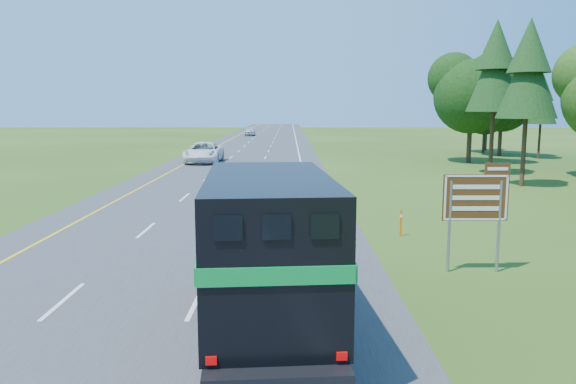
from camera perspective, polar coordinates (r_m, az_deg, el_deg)
name	(u,v)px	position (r m, az deg, el deg)	size (l,w,h in m)	color
road	(244,163)	(54.18, -4.52, 2.95)	(15.00, 260.00, 0.04)	#38383A
lane_markings	(244,163)	(54.18, -4.52, 2.97)	(11.15, 260.00, 0.01)	yellow
horse_truck	(267,247)	(13.19, -2.12, -5.58)	(3.32, 8.72, 3.78)	black
white_suv	(204,152)	(55.03, -8.53, 4.01)	(3.25, 7.04, 1.96)	white
far_car	(250,131)	(107.50, -3.88, 6.16)	(1.89, 4.69, 1.60)	silver
exit_sign	(477,202)	(18.89, 18.61, -0.96)	(2.10, 0.11, 3.55)	gray
delineator	(401,222)	(23.74, 11.40, -3.02)	(0.09, 0.05, 1.10)	#E55F0C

